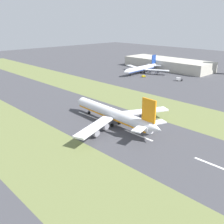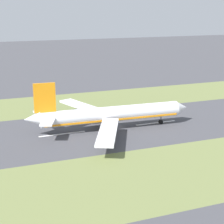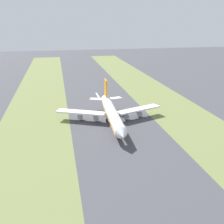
% 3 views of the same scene
% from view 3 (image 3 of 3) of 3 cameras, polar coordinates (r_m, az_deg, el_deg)
% --- Properties ---
extents(ground_plane, '(800.00, 800.00, 0.00)m').
position_cam_3_polar(ground_plane, '(148.79, 0.65, -2.97)').
color(ground_plane, '#424247').
extents(grass_median_west, '(40.00, 600.00, 0.01)m').
position_cam_3_polar(grass_median_west, '(163.80, 16.22, -1.63)').
color(grass_median_west, olive).
rests_on(grass_median_west, ground).
extents(grass_median_east, '(40.00, 600.00, 0.01)m').
position_cam_3_polar(grass_median_east, '(146.61, -16.85, -4.21)').
color(grass_median_east, olive).
rests_on(grass_median_east, ground).
extents(centreline_dash_near, '(1.20, 18.00, 0.01)m').
position_cam_3_polar(centreline_dash_near, '(208.02, -3.11, 3.59)').
color(centreline_dash_near, silver).
rests_on(centreline_dash_near, ground).
extents(centreline_dash_mid, '(1.20, 18.00, 0.01)m').
position_cam_3_polar(centreline_dash_mid, '(170.41, -1.05, -0.00)').
color(centreline_dash_mid, silver).
rests_on(centreline_dash_mid, ground).
extents(centreline_dash_far, '(1.20, 18.00, 0.01)m').
position_cam_3_polar(centreline_dash_far, '(134.18, 2.15, -5.58)').
color(centreline_dash_far, silver).
rests_on(centreline_dash_far, ground).
extents(airplane_main_jet, '(64.07, 67.18, 20.20)m').
position_cam_3_polar(airplane_main_jet, '(151.50, -0.11, -0.11)').
color(airplane_main_jet, white).
rests_on(airplane_main_jet, ground).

